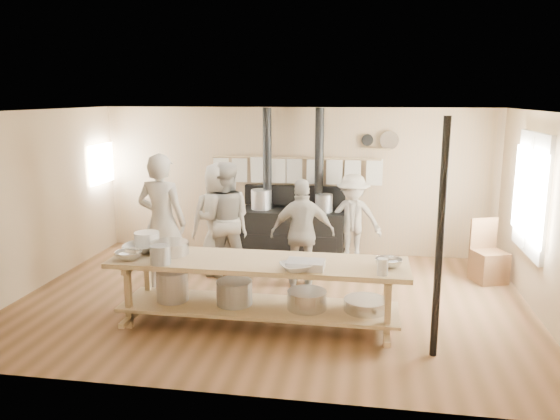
{
  "coord_description": "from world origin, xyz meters",
  "views": [
    {
      "loc": [
        1.28,
        -7.1,
        2.79
      ],
      "look_at": [
        0.09,
        0.2,
        1.24
      ],
      "focal_mm": 35.0,
      "sensor_mm": 36.0,
      "label": 1
    }
  ],
  "objects_px": {
    "prep_table": "(257,286)",
    "cook_left": "(224,219)",
    "cook_far_left": "(162,223)",
    "cook_center": "(219,219)",
    "roasting_pan": "(306,265)",
    "cook_right": "(303,233)",
    "stove": "(292,228)",
    "chair": "(488,263)",
    "cook_by_window": "(352,219)"
  },
  "relations": [
    {
      "from": "cook_right",
      "to": "chair",
      "type": "relative_size",
      "value": 1.69
    },
    {
      "from": "cook_by_window",
      "to": "roasting_pan",
      "type": "xyz_separation_m",
      "value": [
        -0.44,
        -3.09,
        0.14
      ]
    },
    {
      "from": "cook_left",
      "to": "stove",
      "type": "bearing_deg",
      "value": -137.11
    },
    {
      "from": "stove",
      "to": "cook_left",
      "type": "bearing_deg",
      "value": -128.35
    },
    {
      "from": "prep_table",
      "to": "roasting_pan",
      "type": "relative_size",
      "value": 8.37
    },
    {
      "from": "prep_table",
      "to": "stove",
      "type": "bearing_deg",
      "value": 89.96
    },
    {
      "from": "cook_by_window",
      "to": "chair",
      "type": "relative_size",
      "value": 1.59
    },
    {
      "from": "cook_far_left",
      "to": "cook_right",
      "type": "xyz_separation_m",
      "value": [
        1.99,
        0.46,
        -0.19
      ]
    },
    {
      "from": "cook_left",
      "to": "cook_by_window",
      "type": "bearing_deg",
      "value": -162.09
    },
    {
      "from": "cook_left",
      "to": "roasting_pan",
      "type": "distance_m",
      "value": 2.6
    },
    {
      "from": "cook_center",
      "to": "roasting_pan",
      "type": "relative_size",
      "value": 4.17
    },
    {
      "from": "chair",
      "to": "cook_left",
      "type": "bearing_deg",
      "value": 163.86
    },
    {
      "from": "cook_far_left",
      "to": "cook_left",
      "type": "bearing_deg",
      "value": -127.52
    },
    {
      "from": "cook_left",
      "to": "chair",
      "type": "height_order",
      "value": "cook_left"
    },
    {
      "from": "prep_table",
      "to": "cook_center",
      "type": "bearing_deg",
      "value": 117.76
    },
    {
      "from": "cook_right",
      "to": "chair",
      "type": "distance_m",
      "value": 2.91
    },
    {
      "from": "prep_table",
      "to": "cook_far_left",
      "type": "height_order",
      "value": "cook_far_left"
    },
    {
      "from": "cook_right",
      "to": "stove",
      "type": "bearing_deg",
      "value": -87.24
    },
    {
      "from": "stove",
      "to": "prep_table",
      "type": "xyz_separation_m",
      "value": [
        -0.0,
        -3.02,
        -0.0
      ]
    },
    {
      "from": "stove",
      "to": "chair",
      "type": "distance_m",
      "value": 3.26
    },
    {
      "from": "chair",
      "to": "roasting_pan",
      "type": "distance_m",
      "value": 3.58
    },
    {
      "from": "cook_right",
      "to": "cook_by_window",
      "type": "distance_m",
      "value": 1.48
    },
    {
      "from": "cook_center",
      "to": "cook_far_left",
      "type": "bearing_deg",
      "value": 33.31
    },
    {
      "from": "cook_far_left",
      "to": "cook_center",
      "type": "xyz_separation_m",
      "value": [
        0.63,
        0.8,
        -0.11
      ]
    },
    {
      "from": "prep_table",
      "to": "cook_left",
      "type": "xyz_separation_m",
      "value": [
        -0.91,
        1.86,
        0.38
      ]
    },
    {
      "from": "cook_far_left",
      "to": "cook_center",
      "type": "bearing_deg",
      "value": -123.22
    },
    {
      "from": "cook_center",
      "to": "chair",
      "type": "distance_m",
      "value": 4.2
    },
    {
      "from": "cook_far_left",
      "to": "cook_right",
      "type": "bearing_deg",
      "value": -162.14
    },
    {
      "from": "cook_by_window",
      "to": "prep_table",
      "type": "bearing_deg",
      "value": -107.12
    },
    {
      "from": "cook_far_left",
      "to": "chair",
      "type": "xyz_separation_m",
      "value": [
        4.77,
        1.13,
        -0.72
      ]
    },
    {
      "from": "cook_far_left",
      "to": "roasting_pan",
      "type": "distance_m",
      "value": 2.6
    },
    {
      "from": "cook_left",
      "to": "cook_center",
      "type": "xyz_separation_m",
      "value": [
        -0.08,
        0.02,
        -0.01
      ]
    },
    {
      "from": "chair",
      "to": "stove",
      "type": "bearing_deg",
      "value": 144.62
    },
    {
      "from": "roasting_pan",
      "to": "chair",
      "type": "bearing_deg",
      "value": 43.99
    },
    {
      "from": "cook_by_window",
      "to": "cook_left",
      "type": "bearing_deg",
      "value": -150.18
    },
    {
      "from": "stove",
      "to": "cook_far_left",
      "type": "height_order",
      "value": "stove"
    },
    {
      "from": "stove",
      "to": "cook_by_window",
      "type": "height_order",
      "value": "stove"
    },
    {
      "from": "cook_far_left",
      "to": "cook_by_window",
      "type": "distance_m",
      "value": 3.22
    },
    {
      "from": "chair",
      "to": "cook_by_window",
      "type": "bearing_deg",
      "value": 142.06
    },
    {
      "from": "cook_left",
      "to": "cook_center",
      "type": "bearing_deg",
      "value": -24.19
    },
    {
      "from": "cook_far_left",
      "to": "cook_left",
      "type": "height_order",
      "value": "cook_far_left"
    },
    {
      "from": "cook_right",
      "to": "chair",
      "type": "bearing_deg",
      "value": -177.57
    },
    {
      "from": "cook_center",
      "to": "cook_by_window",
      "type": "height_order",
      "value": "cook_center"
    },
    {
      "from": "stove",
      "to": "cook_right",
      "type": "distance_m",
      "value": 1.55
    },
    {
      "from": "prep_table",
      "to": "roasting_pan",
      "type": "xyz_separation_m",
      "value": [
        0.61,
        -0.24,
        0.38
      ]
    },
    {
      "from": "cook_left",
      "to": "chair",
      "type": "xyz_separation_m",
      "value": [
        4.06,
        0.35,
        -0.62
      ]
    },
    {
      "from": "stove",
      "to": "cook_center",
      "type": "bearing_deg",
      "value": -131.36
    },
    {
      "from": "cook_left",
      "to": "cook_right",
      "type": "bearing_deg",
      "value": 157.1
    },
    {
      "from": "prep_table",
      "to": "chair",
      "type": "distance_m",
      "value": 3.86
    },
    {
      "from": "prep_table",
      "to": "cook_far_left",
      "type": "xyz_separation_m",
      "value": [
        -1.62,
        1.08,
        0.48
      ]
    }
  ]
}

